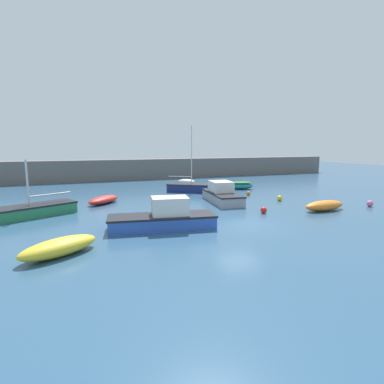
% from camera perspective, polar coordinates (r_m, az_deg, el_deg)
% --- Properties ---
extents(ground_plane, '(120.00, 120.00, 0.20)m').
position_cam_1_polar(ground_plane, '(18.71, 9.02, -6.25)').
color(ground_plane, '#2D5170').
extents(harbor_breakwater, '(62.54, 2.73, 2.83)m').
position_cam_1_polar(harbor_breakwater, '(43.80, -9.21, 4.36)').
color(harbor_breakwater, '#66605B').
rests_on(harbor_breakwater, ground_plane).
extents(rowboat_blue_near, '(3.59, 1.40, 0.74)m').
position_cam_1_polar(rowboat_blue_near, '(24.11, 23.91, -2.37)').
color(rowboat_blue_near, orange).
rests_on(rowboat_blue_near, ground_plane).
extents(fishing_dinghy_green, '(2.29, 2.44, 0.60)m').
position_cam_1_polar(fishing_dinghy_green, '(37.42, -1.05, 2.02)').
color(fishing_dinghy_green, white).
rests_on(fishing_dinghy_green, ground_plane).
extents(rowboat_with_red_cover, '(2.93, 1.89, 0.84)m').
position_cam_1_polar(rowboat_with_red_cover, '(33.30, 9.29, 1.27)').
color(rowboat_with_red_cover, teal).
rests_on(rowboat_with_red_cover, ground_plane).
extents(cabin_cruiser_white, '(2.73, 5.55, 1.74)m').
position_cam_1_polar(cabin_cruiser_white, '(25.44, 5.70, -0.45)').
color(cabin_cruiser_white, gray).
rests_on(cabin_cruiser_white, ground_plane).
extents(rowboat_white_midwater, '(3.23, 3.27, 0.62)m').
position_cam_1_polar(rowboat_white_midwater, '(25.75, -16.50, -1.43)').
color(rowboat_white_midwater, red).
rests_on(rowboat_white_midwater, ground_plane).
extents(sailboat_tall_mast, '(5.04, 4.17, 6.72)m').
position_cam_1_polar(sailboat_tall_mast, '(30.83, -0.09, 0.84)').
color(sailboat_tall_mast, navy).
rests_on(sailboat_tall_mast, ground_plane).
extents(motorboat_grey_hull, '(6.36, 2.88, 1.83)m').
position_cam_1_polar(motorboat_grey_hull, '(17.35, -5.27, -4.88)').
color(motorboat_grey_hull, '#2D56B7').
rests_on(motorboat_grey_hull, ground_plane).
extents(open_tender_yellow, '(3.65, 2.87, 0.76)m').
position_cam_1_polar(open_tender_yellow, '(14.39, -23.91, -9.56)').
color(open_tender_yellow, yellow).
rests_on(open_tender_yellow, ground_plane).
extents(sailboat_twin_hulled, '(6.09, 4.24, 3.85)m').
position_cam_1_polar(sailboat_twin_hulled, '(22.82, -28.51, -3.17)').
color(sailboat_twin_hulled, '#287A4C').
rests_on(sailboat_twin_hulled, ground_plane).
extents(mooring_buoy_red, '(0.45, 0.45, 0.45)m').
position_cam_1_polar(mooring_buoy_red, '(21.76, 13.48, -3.37)').
color(mooring_buoy_red, red).
rests_on(mooring_buoy_red, ground_plane).
extents(mooring_buoy_orange, '(0.37, 0.37, 0.37)m').
position_cam_1_polar(mooring_buoy_orange, '(29.35, 10.68, -0.24)').
color(mooring_buoy_orange, orange).
rests_on(mooring_buoy_orange, ground_plane).
extents(mooring_buoy_yellow, '(0.46, 0.46, 0.46)m').
position_cam_1_polar(mooring_buoy_yellow, '(27.03, 16.35, -1.12)').
color(mooring_buoy_yellow, yellow).
rests_on(mooring_buoy_yellow, ground_plane).
extents(mooring_buoy_pink, '(0.48, 0.48, 0.48)m').
position_cam_1_polar(mooring_buoy_pink, '(27.28, 30.77, -1.91)').
color(mooring_buoy_pink, '#EA668C').
rests_on(mooring_buoy_pink, ground_plane).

